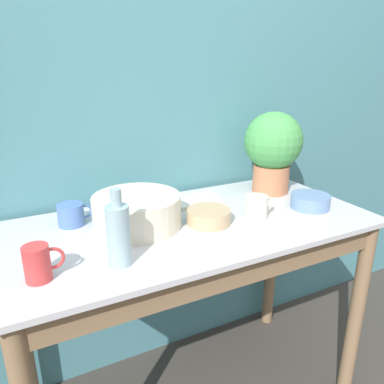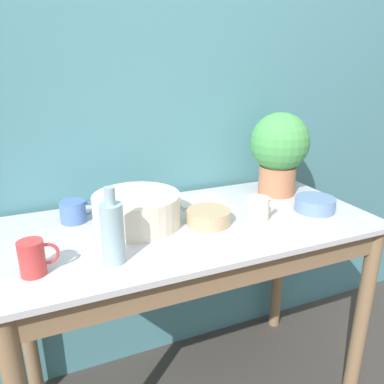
% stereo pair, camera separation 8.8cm
% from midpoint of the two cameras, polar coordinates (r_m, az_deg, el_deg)
% --- Properties ---
extents(wall_back, '(6.00, 0.05, 2.40)m').
position_cam_midpoint_polar(wall_back, '(1.68, -3.78, 10.66)').
color(wall_back, teal).
rests_on(wall_back, ground_plane).
extents(counter_table, '(1.39, 0.67, 0.87)m').
position_cam_midpoint_polar(counter_table, '(1.48, 2.14, -11.13)').
color(counter_table, '#846647').
rests_on(counter_table, ground_plane).
extents(potted_plant, '(0.26, 0.26, 0.37)m').
position_cam_midpoint_polar(potted_plant, '(1.72, 14.60, 6.42)').
color(potted_plant, '#B7704C').
rests_on(potted_plant, counter_table).
extents(bowl_wash_large, '(0.32, 0.32, 0.12)m').
position_cam_midpoint_polar(bowl_wash_large, '(1.38, -6.61, -2.74)').
color(bowl_wash_large, beige).
rests_on(bowl_wash_large, counter_table).
extents(bottle_tall, '(0.07, 0.07, 0.24)m').
position_cam_midpoint_polar(bottle_tall, '(1.13, -9.83, -6.01)').
color(bottle_tall, '#93B2BC').
rests_on(bottle_tall, counter_table).
extents(mug_blue, '(0.13, 0.10, 0.08)m').
position_cam_midpoint_polar(mug_blue, '(1.46, -15.97, -2.89)').
color(mug_blue, '#4C70B7').
rests_on(mug_blue, counter_table).
extents(mug_red, '(0.11, 0.07, 0.10)m').
position_cam_midpoint_polar(mug_red, '(1.14, -21.01, -9.36)').
color(mug_red, '#C63838').
rests_on(mug_red, counter_table).
extents(mug_cream, '(0.12, 0.09, 0.09)m').
position_cam_midpoint_polar(mug_cream, '(1.46, 11.81, -2.48)').
color(mug_cream, beige).
rests_on(mug_cream, counter_table).
extents(bowl_small_tan, '(0.17, 0.17, 0.05)m').
position_cam_midpoint_polar(bowl_small_tan, '(1.40, 4.35, -3.82)').
color(bowl_small_tan, tan).
rests_on(bowl_small_tan, counter_table).
extents(bowl_small_blue, '(0.16, 0.16, 0.06)m').
position_cam_midpoint_polar(bowl_small_blue, '(1.61, 19.72, -1.76)').
color(bowl_small_blue, '#6684B2').
rests_on(bowl_small_blue, counter_table).
extents(tray_board, '(0.20, 0.14, 0.02)m').
position_cam_midpoint_polar(tray_board, '(1.61, 2.78, -1.37)').
color(tray_board, beige).
rests_on(tray_board, counter_table).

